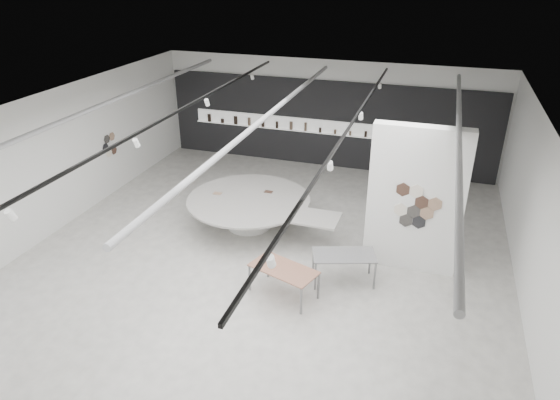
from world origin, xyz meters
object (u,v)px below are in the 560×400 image
(sample_table_wood, at_px, (284,270))
(sample_table_stone, at_px, (344,257))
(partition_column, at_px, (415,200))
(display_island, at_px, (251,208))
(kitchen_counter, at_px, (417,167))

(sample_table_wood, xyz_separation_m, sample_table_stone, (1.17, 0.92, 0.03))
(partition_column, relative_size, display_island, 0.81)
(sample_table_stone, bearing_deg, display_island, 148.48)
(sample_table_wood, bearing_deg, display_island, 123.50)
(display_island, relative_size, sample_table_wood, 2.66)
(display_island, relative_size, kitchen_counter, 2.62)
(kitchen_counter, bearing_deg, sample_table_wood, -100.39)
(display_island, bearing_deg, kitchen_counter, 50.20)
(display_island, height_order, sample_table_stone, display_island)
(sample_table_wood, relative_size, kitchen_counter, 0.99)
(partition_column, relative_size, kitchen_counter, 2.13)
(kitchen_counter, bearing_deg, display_island, -124.01)
(display_island, distance_m, kitchen_counter, 6.41)
(partition_column, xyz_separation_m, kitchen_counter, (-0.21, 5.54, -1.34))
(partition_column, height_order, display_island, partition_column)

